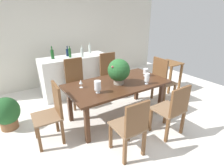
{
  "coord_description": "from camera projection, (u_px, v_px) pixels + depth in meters",
  "views": [
    {
      "loc": [
        -1.8,
        -2.49,
        2.01
      ],
      "look_at": [
        -0.01,
        0.24,
        0.67
      ],
      "focal_mm": 28.35,
      "sensor_mm": 36.0,
      "label": 1
    }
  ],
  "objects": [
    {
      "name": "chair_foot_end",
      "position": [
        162.0,
        78.0,
        4.08
      ],
      "size": [
        0.43,
        0.48,
        1.06
      ],
      "rotation": [
        0.0,
        0.0,
        1.52
      ],
      "color": "brown",
      "rests_on": "ground"
    },
    {
      "name": "wine_bottle_green",
      "position": [
        52.0,
        54.0,
        4.12
      ],
      "size": [
        0.07,
        0.07,
        0.3
      ],
      "color": "#194C1E",
      "rests_on": "kitchen_counter"
    },
    {
      "name": "wine_glass",
      "position": [
        81.0,
        82.0,
        3.14
      ],
      "size": [
        0.06,
        0.06,
        0.15
      ],
      "color": "silver",
      "rests_on": "dining_table"
    },
    {
      "name": "chair_far_right",
      "position": [
        109.0,
        73.0,
        4.43
      ],
      "size": [
        0.47,
        0.44,
        1.07
      ],
      "rotation": [
        0.0,
        0.0,
        -0.08
      ],
      "color": "brown",
      "rests_on": "ground"
    },
    {
      "name": "chair_head_end",
      "position": [
        52.0,
        111.0,
        2.81
      ],
      "size": [
        0.45,
        0.47,
        0.98
      ],
      "rotation": [
        0.0,
        0.0,
        -1.62
      ],
      "color": "brown",
      "rests_on": "ground"
    },
    {
      "name": "ground_plane",
      "position": [
        119.0,
        118.0,
        3.6
      ],
      "size": [
        7.04,
        7.04,
        0.0
      ],
      "primitive_type": "plane",
      "color": "silver"
    },
    {
      "name": "flower_centerpiece",
      "position": [
        119.0,
        71.0,
        3.24
      ],
      "size": [
        0.41,
        0.41,
        0.48
      ],
      "color": "gray",
      "rests_on": "dining_table"
    },
    {
      "name": "wine_bottle_tall",
      "position": [
        90.0,
        49.0,
        4.69
      ],
      "size": [
        0.07,
        0.07,
        0.27
      ],
      "color": "#B2BFB7",
      "rests_on": "kitchen_counter"
    },
    {
      "name": "side_table",
      "position": [
        169.0,
        70.0,
        4.77
      ],
      "size": [
        0.5,
        0.56,
        0.76
      ],
      "color": "brown",
      "rests_on": "ground"
    },
    {
      "name": "chair_near_right",
      "position": [
        173.0,
        108.0,
        2.92
      ],
      "size": [
        0.48,
        0.45,
        0.93
      ],
      "rotation": [
        0.0,
        0.0,
        3.16
      ],
      "color": "brown",
      "rests_on": "ground"
    },
    {
      "name": "crystal_vase_center_near",
      "position": [
        147.0,
        78.0,
        3.29
      ],
      "size": [
        0.09,
        0.09,
        0.21
      ],
      "color": "silver",
      "rests_on": "dining_table"
    },
    {
      "name": "kitchen_counter",
      "position": [
        76.0,
        75.0,
        4.57
      ],
      "size": [
        1.7,
        0.61,
        0.98
      ],
      "primitive_type": "cube",
      "color": "silver",
      "rests_on": "ground"
    },
    {
      "name": "crystal_vase_left",
      "position": [
        98.0,
        86.0,
        2.92
      ],
      "size": [
        0.12,
        0.12,
        0.21
      ],
      "color": "silver",
      "rests_on": "dining_table"
    },
    {
      "name": "potted_plant_floor",
      "position": [
        7.0,
        113.0,
        3.18
      ],
      "size": [
        0.46,
        0.46,
        0.61
      ],
      "color": "brown",
      "rests_on": "ground"
    },
    {
      "name": "wine_bottle_clear",
      "position": [
        82.0,
        52.0,
        4.3
      ],
      "size": [
        0.07,
        0.07,
        0.27
      ],
      "color": "#B2BFB7",
      "rests_on": "kitchen_counter"
    },
    {
      "name": "dining_table",
      "position": [
        117.0,
        87.0,
        3.41
      ],
      "size": [
        1.95,
        1.02,
        0.74
      ],
      "color": "#422616",
      "rests_on": "ground"
    },
    {
      "name": "crystal_vase_right",
      "position": [
        146.0,
        72.0,
        3.71
      ],
      "size": [
        0.1,
        0.1,
        0.16
      ],
      "color": "silver",
      "rests_on": "dining_table"
    },
    {
      "name": "chair_far_left",
      "position": [
        76.0,
        80.0,
        4.0
      ],
      "size": [
        0.46,
        0.47,
        1.05
      ],
      "rotation": [
        0.0,
        0.0,
        -0.03
      ],
      "color": "brown",
      "rests_on": "ground"
    },
    {
      "name": "back_wall",
      "position": [
        68.0,
        38.0,
        5.12
      ],
      "size": [
        6.4,
        0.1,
        2.6
      ],
      "primitive_type": "cube",
      "color": "beige",
      "rests_on": "ground"
    },
    {
      "name": "wine_bottle_dark",
      "position": [
        70.0,
        53.0,
        4.26
      ],
      "size": [
        0.06,
        0.06,
        0.27
      ],
      "color": "#194C1E",
      "rests_on": "kitchen_counter"
    },
    {
      "name": "wine_bottle_amber",
      "position": [
        68.0,
        52.0,
        4.38
      ],
      "size": [
        0.08,
        0.08,
        0.25
      ],
      "color": "#0F1E38",
      "rests_on": "kitchen_counter"
    },
    {
      "name": "chair_near_left",
      "position": [
        131.0,
        126.0,
        2.48
      ],
      "size": [
        0.43,
        0.47,
        0.93
      ],
      "rotation": [
        0.0,
        0.0,
        3.1
      ],
      "color": "brown",
      "rests_on": "ground"
    }
  ]
}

